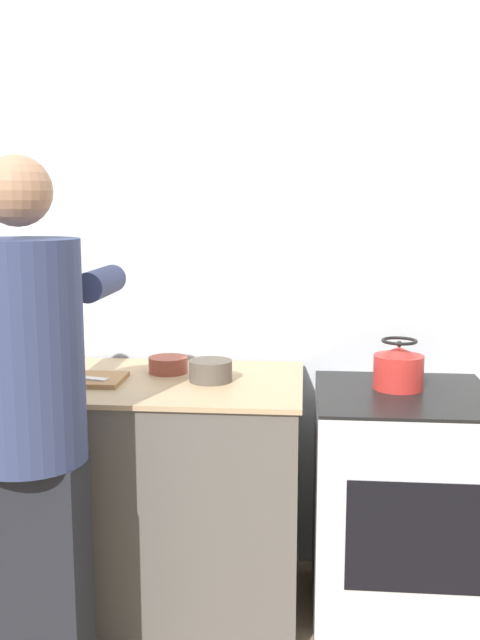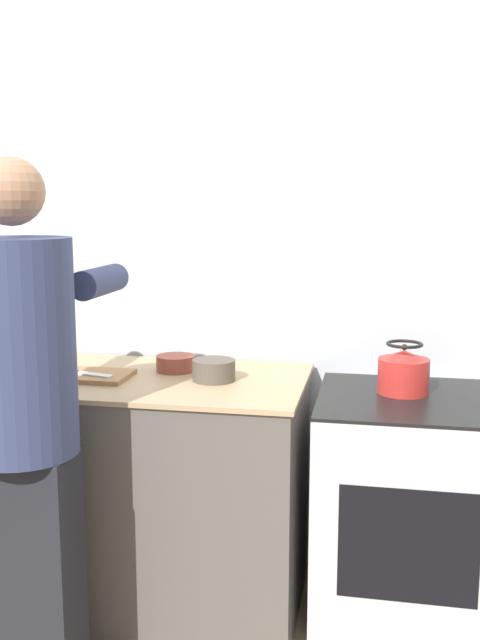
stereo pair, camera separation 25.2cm
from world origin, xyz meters
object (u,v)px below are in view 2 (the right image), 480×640
at_px(cutting_board, 85,375).
at_px(knife, 82,373).
at_px(oven, 404,515).
at_px(person, 24,414).
at_px(canister_jar, 18,346).
at_px(bowl_prep, 175,363).
at_px(kettle, 404,372).

distance_m(cutting_board, knife, 0.02).
bearing_deg(oven, person, -155.35).
xyz_separation_m(person, canister_jar, (-0.38, 0.68, 0.06)).
distance_m(person, cutting_board, 0.52).
xyz_separation_m(knife, bowl_prep, (0.32, 0.19, 0.01)).
xyz_separation_m(oven, knife, (-1.22, -0.05, 0.49)).
distance_m(cutting_board, kettle, 1.19).
xyz_separation_m(cutting_board, knife, (-0.01, -0.02, 0.01)).
relative_size(cutting_board, canister_jar, 2.29).
bearing_deg(canister_jar, oven, -4.85).
bearing_deg(person, bowl_prep, 66.94).
bearing_deg(knife, bowl_prep, 44.62).
bearing_deg(knife, canister_jar, 166.86).
bearing_deg(bowl_prep, oven, -8.88).
bearing_deg(bowl_prep, cutting_board, -151.11).
distance_m(oven, canister_jar, 1.67).
bearing_deg(person, knife, 92.60).
xyz_separation_m(oven, person, (-1.19, -0.55, 0.48)).
bearing_deg(kettle, bowl_prep, 174.58).
bearing_deg(oven, kettle, 108.92).
xyz_separation_m(oven, bowl_prep, (-0.90, 0.14, 0.50)).
height_order(oven, bowl_prep, bowl_prep).
bearing_deg(person, cutting_board, 91.80).
relative_size(person, knife, 6.75).
relative_size(bowl_prep, canister_jar, 1.02).
xyz_separation_m(kettle, bowl_prep, (-0.88, 0.08, -0.02)).
bearing_deg(bowl_prep, person, -113.06).
height_order(oven, cutting_board, cutting_board).
distance_m(bowl_prep, canister_jar, 0.67).
bearing_deg(cutting_board, oven, 1.43).
height_order(person, knife, person).
distance_m(person, knife, 0.50).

